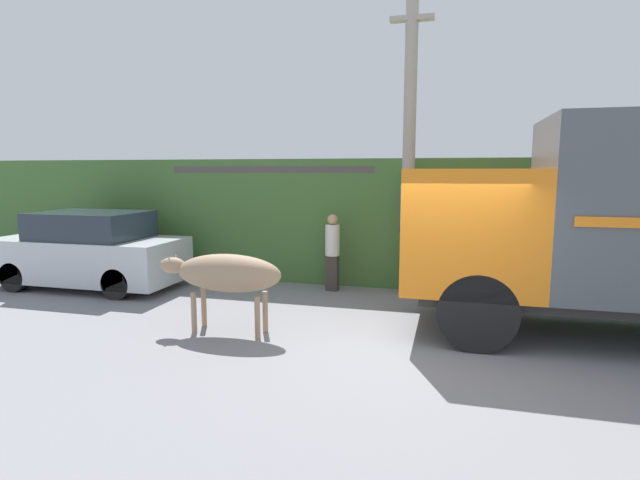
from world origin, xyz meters
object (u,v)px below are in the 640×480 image
object	(u,v)px
brown_cow	(226,274)
utility_pole	(409,137)
parked_suv	(89,251)
pedestrian_on_hill	(332,248)

from	to	relation	value
brown_cow	utility_pole	xyz separation A→B (m)	(2.63, 3.50, 2.39)
parked_suv	pedestrian_on_hill	distance (m)	5.60
brown_cow	utility_pole	world-z (taller)	utility_pole
utility_pole	parked_suv	bearing A→B (deg)	-169.42
brown_cow	pedestrian_on_hill	bearing A→B (deg)	67.06
parked_suv	pedestrian_on_hill	xyz separation A→B (m)	(5.49, 1.11, 0.12)
pedestrian_on_hill	utility_pole	xyz separation A→B (m)	(1.61, 0.22, 2.42)
pedestrian_on_hill	utility_pole	distance (m)	2.92
pedestrian_on_hill	brown_cow	bearing A→B (deg)	78.96
brown_cow	parked_suv	size ratio (longest dim) A/B	0.51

